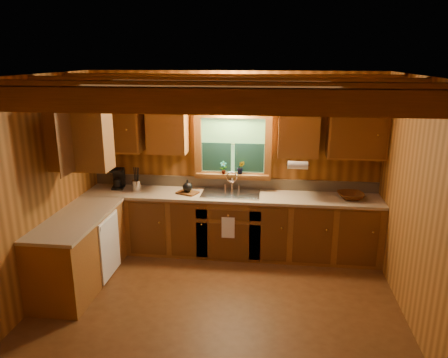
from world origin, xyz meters
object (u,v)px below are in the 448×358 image
coffee_maker (118,178)px  cutting_board (188,193)px  wicker_basket (351,196)px  sink (231,197)px

coffee_maker → cutting_board: 1.09m
cutting_board → wicker_basket: 2.28m
cutting_board → wicker_basket: wicker_basket is taller
coffee_maker → cutting_board: coffee_maker is taller
coffee_maker → wicker_basket: (3.35, -0.11, -0.10)m
cutting_board → wicker_basket: bearing=23.5°
coffee_maker → cutting_board: (1.08, -0.15, -0.13)m
sink → wicker_basket: sink is taller
coffee_maker → cutting_board: bearing=-17.6°
cutting_board → sink: bearing=27.7°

